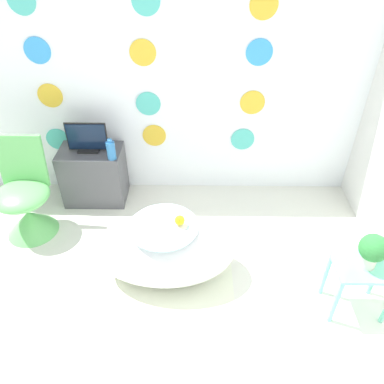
{
  "coord_description": "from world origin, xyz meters",
  "views": [
    {
      "loc": [
        0.41,
        -0.99,
        2.29
      ],
      "look_at": [
        0.38,
        1.0,
        0.75
      ],
      "focal_mm": 35.0,
      "sensor_mm": 36.0,
      "label": 1
    }
  ],
  "objects_px": {
    "tv": "(87,139)",
    "vase": "(111,150)",
    "chair": "(26,207)",
    "potted_plant_left": "(373,250)",
    "bathtub": "(165,249)"
  },
  "relations": [
    {
      "from": "chair",
      "to": "tv",
      "type": "height_order",
      "value": "chair"
    },
    {
      "from": "bathtub",
      "to": "chair",
      "type": "distance_m",
      "value": 1.29
    },
    {
      "from": "chair",
      "to": "tv",
      "type": "relative_size",
      "value": 2.35
    },
    {
      "from": "vase",
      "to": "bathtub",
      "type": "bearing_deg",
      "value": -57.79
    },
    {
      "from": "vase",
      "to": "chair",
      "type": "bearing_deg",
      "value": -154.46
    },
    {
      "from": "potted_plant_left",
      "to": "vase",
      "type": "bearing_deg",
      "value": 149.04
    },
    {
      "from": "chair",
      "to": "potted_plant_left",
      "type": "distance_m",
      "value": 2.67
    },
    {
      "from": "tv",
      "to": "vase",
      "type": "bearing_deg",
      "value": -29.88
    },
    {
      "from": "chair",
      "to": "potted_plant_left",
      "type": "xyz_separation_m",
      "value": [
        2.54,
        -0.77,
        0.32
      ]
    },
    {
      "from": "vase",
      "to": "potted_plant_left",
      "type": "relative_size",
      "value": 0.75
    },
    {
      "from": "chair",
      "to": "potted_plant_left",
      "type": "height_order",
      "value": "chair"
    },
    {
      "from": "chair",
      "to": "tv",
      "type": "distance_m",
      "value": 0.77
    },
    {
      "from": "bathtub",
      "to": "tv",
      "type": "bearing_deg",
      "value": 128.25
    },
    {
      "from": "bathtub",
      "to": "chair",
      "type": "height_order",
      "value": "chair"
    },
    {
      "from": "bathtub",
      "to": "potted_plant_left",
      "type": "height_order",
      "value": "potted_plant_left"
    }
  ]
}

